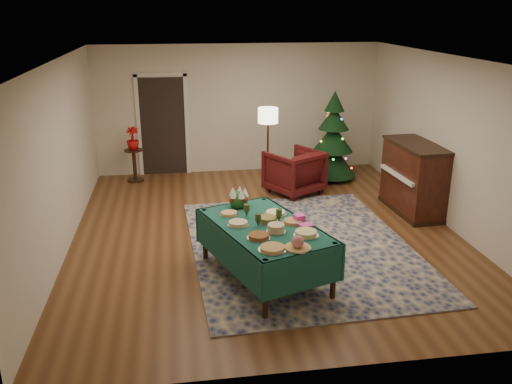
{
  "coord_description": "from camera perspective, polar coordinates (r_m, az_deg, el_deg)",
  "views": [
    {
      "loc": [
        -1.33,
        -7.87,
        3.42
      ],
      "look_at": [
        -0.27,
        -0.79,
        0.96
      ],
      "focal_mm": 38.0,
      "sensor_mm": 36.0,
      "label": 1
    }
  ],
  "objects": [
    {
      "name": "room_shell",
      "position": [
        8.24,
        1.03,
        4.45
      ],
      "size": [
        7.0,
        7.0,
        7.0
      ],
      "color": "#593319",
      "rests_on": "ground"
    },
    {
      "name": "platter_7",
      "position": [
        7.05,
        1.24,
        -2.92
      ],
      "size": [
        0.28,
        0.28,
        0.07
      ],
      "color": "silver",
      "rests_on": "buffet_table"
    },
    {
      "name": "napkin_stack",
      "position": [
        6.92,
        5.23,
        -3.57
      ],
      "size": [
        0.19,
        0.19,
        0.04
      ],
      "primitive_type": "cube",
      "rotation": [
        0.0,
        0.0,
        0.34
      ],
      "color": "#EC41AC",
      "rests_on": "buffet_table"
    },
    {
      "name": "platter_2",
      "position": [
        6.67,
        5.28,
        -4.37
      ],
      "size": [
        0.31,
        0.31,
        0.06
      ],
      "color": "silver",
      "rests_on": "buffet_table"
    },
    {
      "name": "rug",
      "position": [
        8.18,
        4.76,
        -5.72
      ],
      "size": [
        3.38,
        4.33,
        0.02
      ],
      "primitive_type": "cube",
      "rotation": [
        0.0,
        0.0,
        0.04
      ],
      "color": "#152050",
      "rests_on": "ground"
    },
    {
      "name": "floor_lamp",
      "position": [
        10.48,
        1.27,
        7.55
      ],
      "size": [
        0.38,
        0.38,
        1.58
      ],
      "color": "#A57F3F",
      "rests_on": "ground"
    },
    {
      "name": "goblet_2",
      "position": [
        6.88,
        0.22,
        -2.95
      ],
      "size": [
        0.08,
        0.08,
        0.18
      ],
      "color": "#2D471E",
      "rests_on": "buffet_table"
    },
    {
      "name": "platter_8",
      "position": [
        7.32,
        2.08,
        -2.22
      ],
      "size": [
        0.3,
        0.3,
        0.04
      ],
      "color": "silver",
      "rests_on": "buffet_table"
    },
    {
      "name": "armchair",
      "position": [
        10.36,
        4.04,
        2.36
      ],
      "size": [
        1.21,
        1.19,
        0.93
      ],
      "primitive_type": "imported",
      "rotation": [
        0.0,
        0.0,
        3.67
      ],
      "color": "#4A0F10",
      "rests_on": "ground"
    },
    {
      "name": "centerpiece",
      "position": [
        7.54,
        -1.85,
        -0.65
      ],
      "size": [
        0.27,
        0.27,
        0.31
      ],
      "color": "#1E4C1E",
      "rests_on": "buffet_table"
    },
    {
      "name": "piano",
      "position": [
        9.72,
        16.27,
        1.34
      ],
      "size": [
        0.74,
        1.45,
        1.23
      ],
      "color": "black",
      "rests_on": "ground"
    },
    {
      "name": "platter_1",
      "position": [
        6.3,
        4.4,
        -5.42
      ],
      "size": [
        0.32,
        0.32,
        0.16
      ],
      "color": "silver",
      "rests_on": "buffet_table"
    },
    {
      "name": "doorway",
      "position": [
        11.59,
        -9.78,
        7.14
      ],
      "size": [
        1.08,
        0.04,
        2.16
      ],
      "color": "black",
      "rests_on": "ground"
    },
    {
      "name": "potted_plant",
      "position": [
        11.25,
        -12.83,
        5.02
      ],
      "size": [
        0.26,
        0.46,
        0.26
      ],
      "primitive_type": "imported",
      "color": "#B10D0C",
      "rests_on": "side_table"
    },
    {
      "name": "gift_box",
      "position": [
        7.07,
        4.58,
        -2.78
      ],
      "size": [
        0.15,
        0.15,
        0.1
      ],
      "primitive_type": "cube",
      "rotation": [
        0.0,
        0.0,
        0.34
      ],
      "color": "#F744C0",
      "rests_on": "buffet_table"
    },
    {
      "name": "platter_3",
      "position": [
        6.57,
        0.29,
        -4.7
      ],
      "size": [
        0.29,
        0.29,
        0.05
      ],
      "color": "silver",
      "rests_on": "buffet_table"
    },
    {
      "name": "goblet_0",
      "position": [
        7.2,
        -0.99,
        -1.94
      ],
      "size": [
        0.08,
        0.08,
        0.18
      ],
      "color": "#2D471E",
      "rests_on": "buffet_table"
    },
    {
      "name": "platter_5",
      "position": [
        7.03,
        3.89,
        -3.14
      ],
      "size": [
        0.28,
        0.28,
        0.04
      ],
      "color": "silver",
      "rests_on": "buffet_table"
    },
    {
      "name": "platter_4",
      "position": [
        6.74,
        2.12,
        -3.85
      ],
      "size": [
        0.25,
        0.25,
        0.1
      ],
      "color": "silver",
      "rests_on": "buffet_table"
    },
    {
      "name": "buffet_table",
      "position": [
        7.02,
        0.91,
        -4.65
      ],
      "size": [
        1.71,
        2.2,
        0.76
      ],
      "color": "black",
      "rests_on": "ground"
    },
    {
      "name": "christmas_tree",
      "position": [
        11.23,
        8.11,
        5.43
      ],
      "size": [
        1.32,
        1.32,
        1.83
      ],
      "color": "black",
      "rests_on": "ground"
    },
    {
      "name": "side_table",
      "position": [
        11.37,
        -12.66,
        2.71
      ],
      "size": [
        0.37,
        0.37,
        0.67
      ],
      "color": "black",
      "rests_on": "ground"
    },
    {
      "name": "platter_0",
      "position": [
        6.26,
        1.74,
        -5.96
      ],
      "size": [
        0.33,
        0.33,
        0.05
      ],
      "color": "silver",
      "rests_on": "buffet_table"
    },
    {
      "name": "platter_9",
      "position": [
        7.29,
        -2.86,
        -2.29
      ],
      "size": [
        0.25,
        0.25,
        0.04
      ],
      "color": "silver",
      "rests_on": "buffet_table"
    },
    {
      "name": "platter_6",
      "position": [
        6.95,
        -1.89,
        -3.33
      ],
      "size": [
        0.28,
        0.28,
        0.05
      ],
      "color": "silver",
      "rests_on": "buffet_table"
    },
    {
      "name": "goblet_1",
      "position": [
        7.03,
        2.43,
        -2.47
      ],
      "size": [
        0.08,
        0.08,
        0.18
      ],
      "color": "#2D471E",
      "rests_on": "buffet_table"
    }
  ]
}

